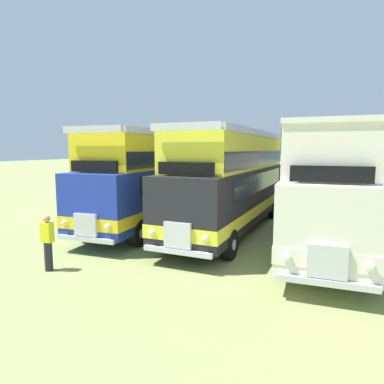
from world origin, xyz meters
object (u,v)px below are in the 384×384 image
object	(u,v)px
bus_second_in_row	(233,179)
marshal_person	(48,242)
bus_first_in_row	(150,178)
bus_third_in_row	(326,181)

from	to	relation	value
bus_second_in_row	marshal_person	size ratio (longest dim) A/B	6.47
bus_first_in_row	bus_third_in_row	bearing A→B (deg)	-0.36
bus_third_in_row	marshal_person	bearing A→B (deg)	-139.77
bus_third_in_row	marshal_person	size ratio (longest dim) A/B	6.71
bus_first_in_row	marshal_person	size ratio (longest dim) A/B	5.70
bus_second_in_row	bus_third_in_row	distance (m)	3.96
bus_first_in_row	bus_second_in_row	distance (m)	3.97
bus_third_in_row	bus_first_in_row	bearing A→B (deg)	179.64
bus_first_in_row	bus_third_in_row	size ratio (longest dim) A/B	0.85
bus_third_in_row	marshal_person	xyz separation A→B (m)	(-7.69, -6.50, -1.59)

